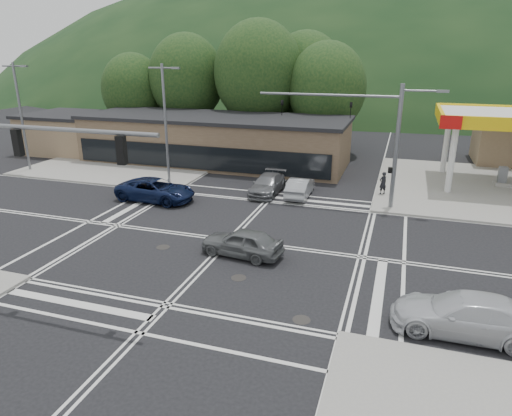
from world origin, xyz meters
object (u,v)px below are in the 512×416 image
(car_northbound, at_px, (267,184))
(car_grey_center, at_px, (242,242))
(car_silver_east, at_px, (466,315))
(pedestrian, at_px, (383,183))
(car_queue_a, at_px, (300,187))
(car_queue_b, at_px, (310,160))
(car_blue_west, at_px, (156,190))

(car_northbound, bearing_deg, car_grey_center, -80.06)
(car_silver_east, distance_m, pedestrian, 16.90)
(car_grey_center, bearing_deg, car_queue_a, -176.61)
(car_grey_center, bearing_deg, car_queue_b, -172.47)
(car_queue_b, xyz_separation_m, pedestrian, (6.50, -6.10, 0.10))
(car_queue_a, relative_size, pedestrian, 2.57)
(car_grey_center, relative_size, car_silver_east, 0.79)
(car_silver_east, height_order, car_northbound, car_silver_east)
(car_queue_a, xyz_separation_m, pedestrian, (5.59, 1.95, 0.27))
(car_silver_east, relative_size, car_queue_a, 1.28)
(car_blue_west, height_order, car_queue_b, car_queue_b)
(car_silver_east, xyz_separation_m, car_queue_a, (-9.47, 14.50, -0.09))
(car_grey_center, bearing_deg, car_silver_east, 75.49)
(car_queue_b, bearing_deg, car_blue_west, 50.79)
(car_queue_b, bearing_deg, pedestrian, 132.43)
(pedestrian, bearing_deg, car_silver_east, 63.36)
(car_queue_a, height_order, car_queue_b, car_queue_b)
(car_grey_center, relative_size, car_northbound, 0.90)
(car_grey_center, xyz_separation_m, car_silver_east, (10.05, -3.87, 0.06))
(car_grey_center, height_order, car_queue_a, car_grey_center)
(car_blue_west, height_order, pedestrian, pedestrian)
(car_blue_west, bearing_deg, car_grey_center, -124.43)
(car_silver_east, xyz_separation_m, car_queue_b, (-10.38, 22.55, 0.09))
(car_grey_center, bearing_deg, car_blue_west, -120.75)
(car_queue_b, height_order, pedestrian, pedestrian)
(car_silver_east, distance_m, car_queue_b, 24.83)
(car_blue_west, xyz_separation_m, car_silver_east, (18.77, -10.50, 0.01))
(car_northbound, distance_m, pedestrian, 8.24)
(car_blue_west, xyz_separation_m, pedestrian, (14.89, 5.95, 0.19))
(car_queue_b, bearing_deg, car_northbound, 75.07)
(car_grey_center, bearing_deg, car_northbound, -163.72)
(car_queue_a, bearing_deg, car_blue_west, 21.77)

